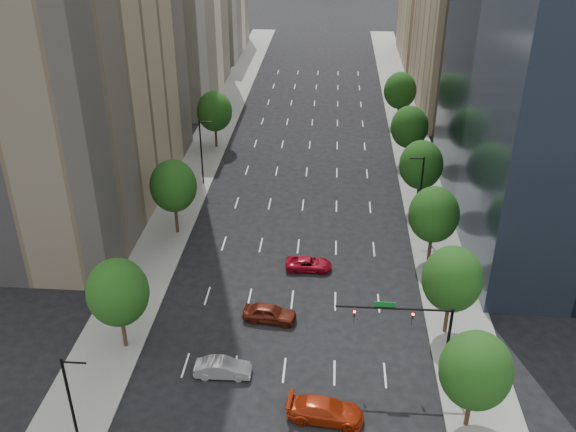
% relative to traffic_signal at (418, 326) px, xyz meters
% --- Properties ---
extents(sidewalk_left, '(6.00, 200.00, 0.15)m').
position_rel_traffic_signal_xyz_m(sidewalk_left, '(-26.03, 30.00, -5.10)').
color(sidewalk_left, slate).
rests_on(sidewalk_left, ground).
extents(sidewalk_right, '(6.00, 200.00, 0.15)m').
position_rel_traffic_signal_xyz_m(sidewalk_right, '(4.97, 30.00, -5.10)').
color(sidewalk_right, slate).
rests_on(sidewalk_right, ground).
extents(filler_left, '(14.00, 26.00, 18.00)m').
position_rel_traffic_signal_xyz_m(filler_left, '(-35.53, 106.00, 3.83)').
color(filler_left, beige).
rests_on(filler_left, ground).
extents(parking_tan_right, '(14.00, 30.00, 30.00)m').
position_rel_traffic_signal_xyz_m(parking_tan_right, '(14.47, 70.00, 9.83)').
color(parking_tan_right, '#8C7759').
rests_on(parking_tan_right, ground).
extents(filler_right, '(14.00, 26.00, 16.00)m').
position_rel_traffic_signal_xyz_m(filler_right, '(14.47, 103.00, 2.83)').
color(filler_right, '#8C7759').
rests_on(filler_right, ground).
extents(tree_right_0, '(5.20, 5.20, 8.39)m').
position_rel_traffic_signal_xyz_m(tree_right_0, '(3.47, -5.00, 0.22)').
color(tree_right_0, '#382316').
rests_on(tree_right_0, ground).
extents(tree_right_1, '(5.20, 5.20, 8.75)m').
position_rel_traffic_signal_xyz_m(tree_right_1, '(3.47, 6.00, 0.58)').
color(tree_right_1, '#382316').
rests_on(tree_right_1, ground).
extents(tree_right_2, '(5.20, 5.20, 8.61)m').
position_rel_traffic_signal_xyz_m(tree_right_2, '(3.47, 18.00, 0.43)').
color(tree_right_2, '#382316').
rests_on(tree_right_2, ground).
extents(tree_right_3, '(5.20, 5.20, 8.89)m').
position_rel_traffic_signal_xyz_m(tree_right_3, '(3.47, 30.00, 0.72)').
color(tree_right_3, '#382316').
rests_on(tree_right_3, ground).
extents(tree_right_4, '(5.20, 5.20, 8.46)m').
position_rel_traffic_signal_xyz_m(tree_right_4, '(3.47, 44.00, 0.29)').
color(tree_right_4, '#382316').
rests_on(tree_right_4, ground).
extents(tree_right_5, '(5.20, 5.20, 8.75)m').
position_rel_traffic_signal_xyz_m(tree_right_5, '(3.47, 60.00, 0.58)').
color(tree_right_5, '#382316').
rests_on(tree_right_5, ground).
extents(tree_left_0, '(5.20, 5.20, 8.75)m').
position_rel_traffic_signal_xyz_m(tree_left_0, '(-24.53, 2.00, 0.58)').
color(tree_left_0, '#382316').
rests_on(tree_left_0, ground).
extents(tree_left_1, '(5.20, 5.20, 8.97)m').
position_rel_traffic_signal_xyz_m(tree_left_1, '(-24.53, 22.00, 0.79)').
color(tree_left_1, '#382316').
rests_on(tree_left_1, ground).
extents(tree_left_2, '(5.20, 5.20, 8.68)m').
position_rel_traffic_signal_xyz_m(tree_left_2, '(-24.53, 48.00, 0.50)').
color(tree_left_2, '#382316').
rests_on(tree_left_2, ground).
extents(streetlight_rn, '(1.70, 0.20, 9.00)m').
position_rel_traffic_signal_xyz_m(streetlight_rn, '(2.91, 25.00, -0.33)').
color(streetlight_rn, black).
rests_on(streetlight_rn, ground).
extents(streetlight_ls, '(1.70, 0.20, 9.00)m').
position_rel_traffic_signal_xyz_m(streetlight_ls, '(-23.96, -10.00, -0.33)').
color(streetlight_ls, black).
rests_on(streetlight_ls, ground).
extents(streetlight_ln, '(1.70, 0.20, 9.00)m').
position_rel_traffic_signal_xyz_m(streetlight_ln, '(-23.96, 35.00, -0.33)').
color(streetlight_ln, black).
rests_on(streetlight_ln, ground).
extents(traffic_signal, '(9.12, 0.40, 7.38)m').
position_rel_traffic_signal_xyz_m(traffic_signal, '(0.00, 0.00, 0.00)').
color(traffic_signal, black).
rests_on(traffic_signal, ground).
extents(car_red_near, '(6.03, 2.97, 1.69)m').
position_rel_traffic_signal_xyz_m(car_red_near, '(-7.03, -5.07, -4.33)').
color(car_red_near, '#9C250B').
rests_on(car_red_near, ground).
extents(car_maroon, '(5.12, 2.57, 1.68)m').
position_rel_traffic_signal_xyz_m(car_maroon, '(-12.38, 6.59, -4.34)').
color(car_maroon, '#52190D').
rests_on(car_maroon, ground).
extents(car_silver, '(4.67, 1.73, 1.53)m').
position_rel_traffic_signal_xyz_m(car_silver, '(-15.48, -0.95, -4.41)').
color(car_silver, '#9A9A9F').
rests_on(car_silver, ground).
extents(car_red_far, '(4.82, 2.25, 1.34)m').
position_rel_traffic_signal_xyz_m(car_red_far, '(-9.20, 15.46, -4.51)').
color(car_red_far, maroon).
rests_on(car_red_far, ground).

